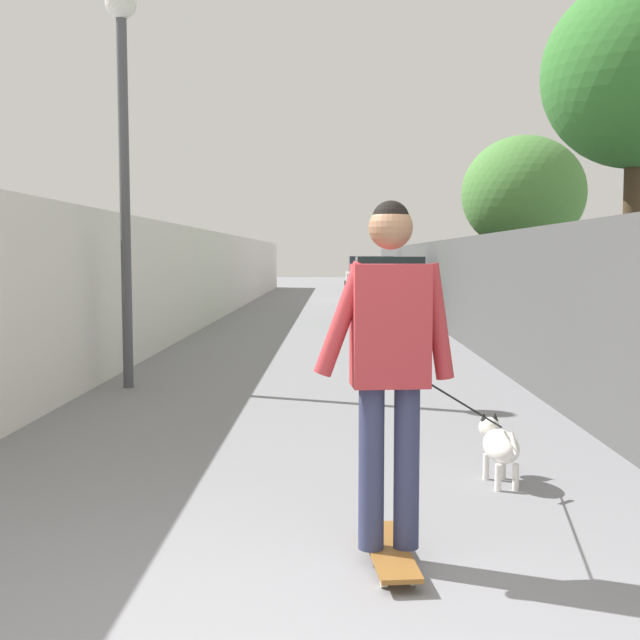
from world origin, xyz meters
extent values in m
plane|color=gray|center=(14.00, 0.00, 0.00)|extent=(80.00, 80.00, 0.00)
cube|color=silver|center=(12.00, 2.70, 1.07)|extent=(48.00, 0.30, 2.13)
cube|color=#4C4C4C|center=(12.00, -2.70, 0.94)|extent=(48.00, 0.30, 1.89)
cylinder|color=brown|center=(13.00, -3.98, 1.03)|extent=(0.22, 0.22, 2.06)
ellipsoid|color=#4C843D|center=(13.00, -3.98, 2.78)|extent=(2.40, 2.40, 2.24)
cylinder|color=#473523|center=(7.50, -4.07, 1.56)|extent=(0.25, 0.25, 3.12)
ellipsoid|color=#387A33|center=(7.50, -4.07, 3.83)|extent=(2.37, 2.37, 2.35)
cylinder|color=#4C4C51|center=(6.64, 2.15, 2.15)|extent=(0.12, 0.12, 4.30)
sphere|color=silver|center=(6.64, 2.15, 4.45)|extent=(0.36, 0.36, 0.36)
cube|color=brown|center=(1.32, -0.58, 0.07)|extent=(0.82, 0.28, 0.02)
cylinder|color=beige|center=(1.59, -0.48, 0.03)|extent=(0.06, 0.04, 0.06)
cylinder|color=beige|center=(1.61, -0.62, 0.03)|extent=(0.06, 0.04, 0.06)
cylinder|color=beige|center=(1.03, -0.54, 0.03)|extent=(0.06, 0.04, 0.06)
cylinder|color=beige|center=(1.05, -0.68, 0.03)|extent=(0.06, 0.04, 0.06)
cylinder|color=#333859|center=(1.31, -0.49, 0.50)|extent=(0.14, 0.14, 0.83)
cylinder|color=#333859|center=(1.33, -0.67, 0.50)|extent=(0.14, 0.14, 0.83)
cube|color=#B23338|center=(1.32, -0.58, 1.22)|extent=(0.26, 0.40, 0.61)
cylinder|color=#B23338|center=(1.30, -0.34, 1.25)|extent=(0.12, 0.29, 0.58)
cylinder|color=#B23338|center=(1.35, -0.82, 1.24)|extent=(0.11, 0.18, 0.59)
sphere|color=#9E7051|center=(1.32, -0.58, 1.71)|extent=(0.22, 0.22, 0.22)
sphere|color=black|center=(1.32, -0.58, 1.74)|extent=(0.19, 0.19, 0.19)
ellipsoid|color=white|center=(2.72, -1.44, 0.27)|extent=(0.45, 0.26, 0.22)
sphere|color=white|center=(2.99, -1.41, 0.34)|extent=(0.15, 0.15, 0.15)
cone|color=black|center=(2.99, -1.37, 0.42)|extent=(0.05, 0.05, 0.06)
cone|color=black|center=(3.00, -1.45, 0.42)|extent=(0.05, 0.05, 0.06)
cylinder|color=white|center=(2.85, -1.37, 0.09)|extent=(0.04, 0.04, 0.18)
cylinder|color=white|center=(2.86, -1.49, 0.09)|extent=(0.04, 0.04, 0.18)
cylinder|color=white|center=(2.58, -1.40, 0.09)|extent=(0.04, 0.04, 0.18)
cylinder|color=white|center=(2.59, -1.52, 0.09)|extent=(0.04, 0.04, 0.18)
cylinder|color=white|center=(2.46, -1.47, 0.35)|extent=(0.14, 0.04, 0.13)
cylinder|color=black|center=(2.02, -1.01, 0.73)|extent=(1.41, 0.87, 0.66)
cube|color=#336B38|center=(15.88, -1.55, 0.56)|extent=(4.02, 1.70, 0.80)
cube|color=#262B33|center=(15.88, -1.55, 1.24)|extent=(2.09, 1.50, 0.60)
cylinder|color=black|center=(17.13, -0.76, 0.32)|extent=(0.64, 0.22, 0.64)
cylinder|color=black|center=(17.13, -2.34, 0.32)|extent=(0.64, 0.22, 0.64)
cylinder|color=black|center=(14.63, -0.76, 0.32)|extent=(0.64, 0.22, 0.64)
cylinder|color=black|center=(14.63, -2.34, 0.32)|extent=(0.64, 0.22, 0.64)
cube|color=silver|center=(25.23, -1.55, 0.56)|extent=(4.06, 1.70, 0.80)
cube|color=#262B33|center=(25.23, -1.55, 1.24)|extent=(2.11, 1.50, 0.60)
cylinder|color=black|center=(26.49, -0.76, 0.32)|extent=(0.64, 0.22, 0.64)
cylinder|color=black|center=(26.49, -2.34, 0.32)|extent=(0.64, 0.22, 0.64)
cylinder|color=black|center=(23.97, -0.76, 0.32)|extent=(0.64, 0.22, 0.64)
cylinder|color=black|center=(23.97, -2.34, 0.32)|extent=(0.64, 0.22, 0.64)
camera|label=1|loc=(-2.58, -0.31, 1.57)|focal=44.16mm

